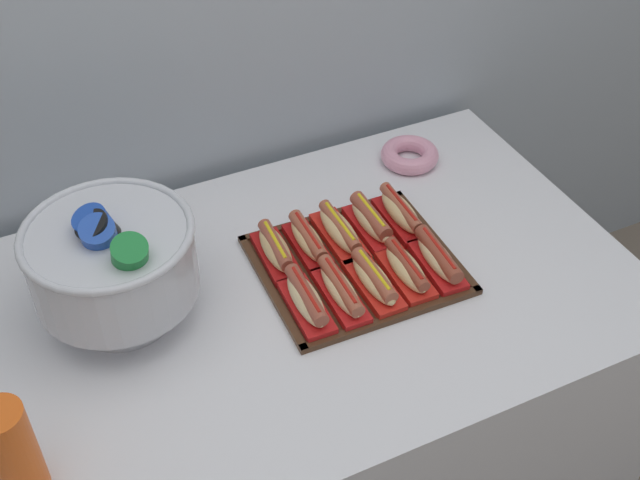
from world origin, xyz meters
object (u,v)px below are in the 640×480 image
Objects in this scene: hot_dog_1 at (341,290)px; hot_dog_8 at (371,221)px; hot_dog_7 at (340,231)px; buffet_table at (302,397)px; hot_dog_9 at (401,213)px; hot_dog_4 at (438,259)px; serving_tray at (356,265)px; hot_dog_5 at (276,250)px; hot_dog_6 at (308,241)px; cup_stack at (12,452)px; hot_dog_0 at (306,300)px; hot_dog_2 at (374,280)px; punch_bowl at (113,260)px; donut at (410,155)px; hot_dog_3 at (406,270)px.

hot_dog_8 is at bearing 46.25° from hot_dog_1.
buffet_table is at bearing -145.62° from hot_dog_7.
hot_dog_8 is at bearing 178.53° from hot_dog_9.
hot_dog_4 reaches higher than hot_dog_7.
serving_tray is 0.17m from hot_dog_5.
hot_dog_6 is 0.08m from hot_dog_7.
hot_dog_8 is 0.87m from cup_stack.
hot_dog_9 is (0.00, 0.16, -0.00)m from hot_dog_4.
hot_dog_1 is 0.98× the size of hot_dog_7.
hot_dog_0 reaches higher than hot_dog_2.
hot_dog_4 is 0.53× the size of punch_bowl.
buffet_table is at bearing -13.86° from punch_bowl.
punch_bowl reaches higher than hot_dog_7.
hot_dog_7 is 0.56× the size of punch_bowl.
buffet_table is 0.50m from hot_dog_9.
hot_dog_1 is 1.07× the size of hot_dog_5.
hot_dog_8 is (0.08, 0.16, 0.00)m from hot_dog_2.
hot_dog_5 is 0.48m from donut.
hot_dog_2 is 0.89× the size of cup_stack.
hot_dog_9 reaches higher than hot_dog_1.
hot_dog_4 is (0.15, -0.09, 0.03)m from serving_tray.
hot_dog_9 reaches higher than donut.
hot_dog_7 is 1.07× the size of hot_dog_9.
buffet_table is 0.78m from cup_stack.
serving_tray is 0.17m from hot_dog_4.
hot_dog_5 reaches higher than hot_dog_2.
hot_dog_5 is 1.01× the size of hot_dog_6.
hot_dog_4 reaches higher than hot_dog_5.
hot_dog_2 is 0.17m from hot_dog_7.
buffet_table is 0.40m from hot_dog_5.
punch_bowl reaches higher than serving_tray.
hot_dog_3 is 0.08m from hot_dog_4.
hot_dog_6 is at bearing 25.88° from cup_stack.
cup_stack is at bearing -160.44° from hot_dog_9.
hot_dog_6 is 0.96× the size of hot_dog_9.
hot_dog_7 reaches higher than hot_dog_2.
hot_dog_4 is 0.90m from cup_stack.
donut is (0.43, 0.29, 0.38)m from buffet_table.
serving_tray is 2.38× the size of hot_dog_0.
hot_dog_5 is 0.15m from hot_dog_7.
hot_dog_5 is (-0.01, 0.10, 0.39)m from buffet_table.
hot_dog_9 is at bearing 27.34° from hot_dog_0.
hot_dog_7 is at bearing -1.47° from hot_dog_6.
donut is at bearing 58.83° from hot_dog_3.
hot_dog_5 is 0.91× the size of hot_dog_7.
punch_bowl is at bearing 171.42° from serving_tray.
hot_dog_2 is at bearing -1.47° from hot_dog_1.
serving_tray is 1.27× the size of punch_bowl.
hot_dog_9 is at bearing 88.53° from hot_dog_4.
serving_tray is at bearing -30.29° from hot_dog_5.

